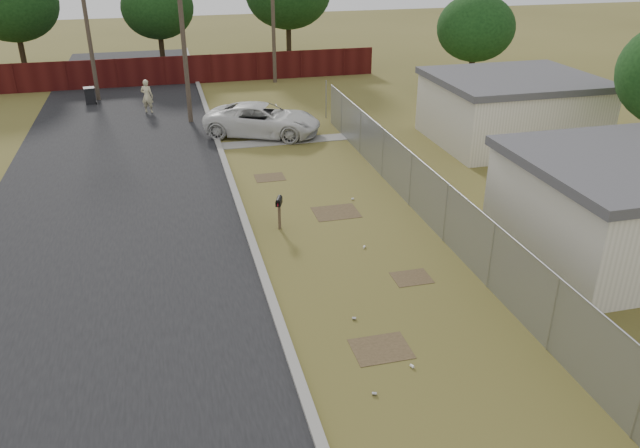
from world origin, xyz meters
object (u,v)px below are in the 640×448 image
object	(u,v)px
mailbox	(279,204)
pedestrian	(147,96)
trash_bin	(90,96)
pickup_truck	(263,120)

from	to	relation	value
mailbox	pedestrian	world-z (taller)	pedestrian
trash_bin	mailbox	bearing A→B (deg)	-68.56
mailbox	trash_bin	bearing A→B (deg)	111.44
trash_bin	pickup_truck	bearing A→B (deg)	-44.12
mailbox	pedestrian	distance (m)	16.74
mailbox	trash_bin	distance (m)	20.39
mailbox	pedestrian	xyz separation A→B (m)	(-4.22, 16.20, 0.00)
mailbox	pedestrian	size ratio (longest dim) A/B	0.63
pickup_truck	pedestrian	size ratio (longest dim) A/B	3.06
pedestrian	pickup_truck	bearing A→B (deg)	155.85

